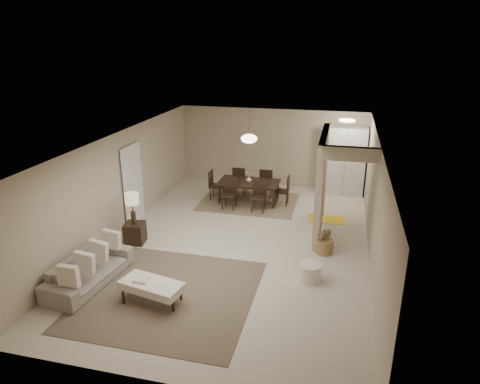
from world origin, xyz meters
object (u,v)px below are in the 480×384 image
(sofa, at_px, (89,270))
(wicker_basket, at_px, (325,246))
(round_pouf, at_px, (310,272))
(side_table, at_px, (135,233))
(dining_table, at_px, (249,192))
(ottoman_bench, at_px, (152,286))
(pantry_cabinet, at_px, (345,161))

(sofa, distance_m, wicker_basket, 5.07)
(sofa, xyz_separation_m, wicker_basket, (4.47, 2.40, -0.13))
(sofa, relative_size, round_pouf, 4.30)
(side_table, distance_m, dining_table, 3.84)
(ottoman_bench, xyz_separation_m, side_table, (-1.43, 2.16, -0.09))
(wicker_basket, xyz_separation_m, dining_table, (-2.37, 2.71, 0.15))
(sofa, distance_m, ottoman_bench, 1.51)
(pantry_cabinet, xyz_separation_m, sofa, (-4.80, -6.55, -0.76))
(side_table, xyz_separation_m, wicker_basket, (4.42, 0.54, -0.08))
(round_pouf, bearing_deg, side_table, 170.35)
(side_table, distance_m, round_pouf, 4.25)
(pantry_cabinet, height_order, round_pouf, pantry_cabinet)
(wicker_basket, bearing_deg, sofa, -151.74)
(ottoman_bench, bearing_deg, round_pouf, 39.57)
(sofa, xyz_separation_m, side_table, (0.05, 1.86, -0.04))
(ottoman_bench, height_order, round_pouf, ottoman_bench)
(pantry_cabinet, height_order, dining_table, pantry_cabinet)
(sofa, bearing_deg, pantry_cabinet, -30.95)
(wicker_basket, bearing_deg, ottoman_bench, -137.87)
(pantry_cabinet, height_order, wicker_basket, pantry_cabinet)
(round_pouf, bearing_deg, wicker_basket, 79.85)
(sofa, height_order, round_pouf, sofa)
(pantry_cabinet, relative_size, round_pouf, 4.52)
(pantry_cabinet, relative_size, wicker_basket, 5.44)
(sofa, height_order, side_table, sofa)
(sofa, relative_size, ottoman_bench, 1.60)
(sofa, bearing_deg, wicker_basket, -56.46)
(pantry_cabinet, bearing_deg, wicker_basket, -94.59)
(pantry_cabinet, height_order, side_table, pantry_cabinet)
(round_pouf, distance_m, dining_table, 4.51)
(ottoman_bench, xyz_separation_m, round_pouf, (2.76, 1.45, -0.15))
(pantry_cabinet, relative_size, sofa, 1.05)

